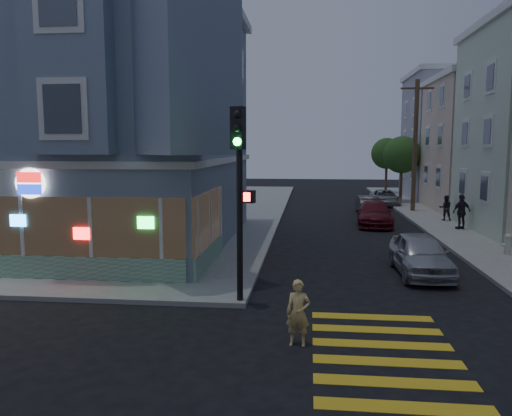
% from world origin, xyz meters
% --- Properties ---
extents(ground, '(120.00, 120.00, 0.00)m').
position_xyz_m(ground, '(0.00, 0.00, 0.00)').
color(ground, black).
rests_on(ground, ground).
extents(sidewalk_nw, '(33.00, 42.00, 0.15)m').
position_xyz_m(sidewalk_nw, '(-13.50, 23.00, 0.07)').
color(sidewalk_nw, gray).
rests_on(sidewalk_nw, ground).
extents(corner_building, '(14.60, 14.60, 11.40)m').
position_xyz_m(corner_building, '(-6.00, 10.98, 5.82)').
color(corner_building, gray).
rests_on(corner_building, sidewalk_nw).
extents(row_house_d, '(12.00, 8.60, 10.50)m').
position_xyz_m(row_house_d, '(19.50, 34.00, 5.40)').
color(row_house_d, '#9693A2').
rests_on(row_house_d, sidewalk_ne).
extents(utility_pole, '(2.20, 0.30, 9.00)m').
position_xyz_m(utility_pole, '(12.00, 24.00, 4.80)').
color(utility_pole, '#4C3826').
rests_on(utility_pole, sidewalk_ne).
extents(street_tree_near, '(3.00, 3.00, 5.30)m').
position_xyz_m(street_tree_near, '(12.20, 30.00, 3.94)').
color(street_tree_near, '#4C3826').
rests_on(street_tree_near, sidewalk_ne).
extents(street_tree_far, '(3.00, 3.00, 5.30)m').
position_xyz_m(street_tree_far, '(12.20, 38.00, 3.94)').
color(street_tree_far, '#4C3826').
rests_on(street_tree_far, sidewalk_ne).
extents(running_child, '(0.59, 0.41, 1.55)m').
position_xyz_m(running_child, '(4.56, -0.47, 0.77)').
color(running_child, '#E2C173').
rests_on(running_child, ground).
extents(pedestrian_a, '(0.79, 0.65, 1.52)m').
position_xyz_m(pedestrian_a, '(13.00, 19.37, 0.91)').
color(pedestrian_a, black).
rests_on(pedestrian_a, sidewalk_ne).
extents(pedestrian_b, '(1.21, 0.87, 1.90)m').
position_xyz_m(pedestrian_b, '(13.00, 16.15, 1.10)').
color(pedestrian_b, '#252129').
rests_on(pedestrian_b, sidewalk_ne).
extents(parked_car_a, '(1.82, 4.39, 1.49)m').
position_xyz_m(parked_car_a, '(8.78, 6.49, 0.74)').
color(parked_car_a, '#AEB0B6').
rests_on(parked_car_a, ground).
extents(parked_car_b, '(1.48, 3.74, 1.21)m').
position_xyz_m(parked_car_b, '(8.80, 23.07, 0.61)').
color(parked_car_b, '#393D3F').
rests_on(parked_car_b, ground).
extents(parked_car_c, '(2.33, 4.96, 1.40)m').
position_xyz_m(parked_car_c, '(8.60, 17.87, 0.70)').
color(parked_car_c, maroon).
rests_on(parked_car_c, ground).
extents(parked_car_d, '(2.02, 4.38, 1.22)m').
position_xyz_m(parked_car_d, '(10.70, 28.27, 0.61)').
color(parked_car_d, '#969BA0').
rests_on(parked_car_d, ground).
extents(traffic_signal, '(0.69, 0.62, 5.57)m').
position_xyz_m(traffic_signal, '(2.82, 2.18, 3.91)').
color(traffic_signal, black).
rests_on(traffic_signal, sidewalk_nw).
extents(fire_hydrant, '(0.51, 0.29, 0.88)m').
position_xyz_m(fire_hydrant, '(13.00, 9.67, 0.61)').
color(fire_hydrant, silver).
rests_on(fire_hydrant, sidewalk_ne).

